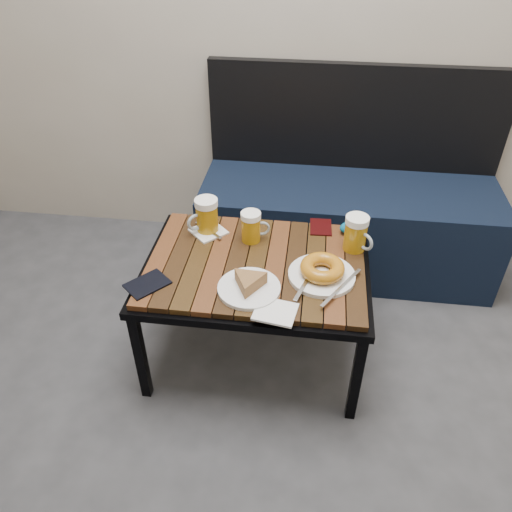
# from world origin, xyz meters

# --- Properties ---
(bench) EXTENTS (1.40, 0.50, 0.95)m
(bench) POSITION_xyz_m (0.12, 1.76, 0.27)
(bench) COLOR black
(bench) RESTS_ON ground
(cafe_table) EXTENTS (0.84, 0.62, 0.47)m
(cafe_table) POSITION_xyz_m (-0.24, 1.09, 0.43)
(cafe_table) COLOR black
(cafe_table) RESTS_ON ground
(beer_mug_left) EXTENTS (0.13, 0.12, 0.15)m
(beer_mug_left) POSITION_xyz_m (-0.46, 1.27, 0.55)
(beer_mug_left) COLOR #AA770D
(beer_mug_left) RESTS_ON cafe_table
(beer_mug_centre) EXTENTS (0.12, 0.09, 0.12)m
(beer_mug_centre) POSITION_xyz_m (-0.28, 1.23, 0.53)
(beer_mug_centre) COLOR #AA770D
(beer_mug_centre) RESTS_ON cafe_table
(beer_mug_right) EXTENTS (0.13, 0.12, 0.14)m
(beer_mug_right) POSITION_xyz_m (0.12, 1.22, 0.54)
(beer_mug_right) COLOR #AA770D
(beer_mug_right) RESTS_ON cafe_table
(plate_pie) EXTENTS (0.22, 0.22, 0.06)m
(plate_pie) POSITION_xyz_m (-0.25, 0.93, 0.50)
(plate_pie) COLOR white
(plate_pie) RESTS_ON cafe_table
(plate_bagel) EXTENTS (0.26, 0.30, 0.07)m
(plate_bagel) POSITION_xyz_m (-0.00, 1.03, 0.50)
(plate_bagel) COLOR white
(plate_bagel) RESTS_ON cafe_table
(napkin_left) EXTENTS (0.17, 0.17, 0.01)m
(napkin_left) POSITION_xyz_m (-0.46, 1.26, 0.48)
(napkin_left) COLOR white
(napkin_left) RESTS_ON cafe_table
(napkin_right) EXTENTS (0.15, 0.13, 0.01)m
(napkin_right) POSITION_xyz_m (-0.15, 0.83, 0.48)
(napkin_right) COLOR white
(napkin_right) RESTS_ON cafe_table
(passport_navy) EXTENTS (0.17, 0.17, 0.01)m
(passport_navy) POSITION_xyz_m (-0.60, 0.91, 0.48)
(passport_navy) COLOR black
(passport_navy) RESTS_ON cafe_table
(passport_burgundy) EXTENTS (0.09, 0.12, 0.01)m
(passport_burgundy) POSITION_xyz_m (-0.01, 1.35, 0.47)
(passport_burgundy) COLOR black
(passport_burgundy) RESTS_ON cafe_table
(knit_pouch) EXTENTS (0.13, 0.10, 0.05)m
(knit_pouch) POSITION_xyz_m (0.12, 1.33, 0.50)
(knit_pouch) COLOR #054A82
(knit_pouch) RESTS_ON cafe_table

